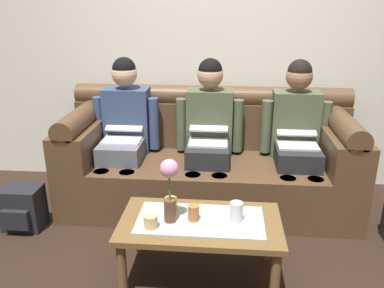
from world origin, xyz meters
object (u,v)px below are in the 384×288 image
at_px(coffee_table, 200,228).
at_px(person_left, 124,127).
at_px(couch, 208,162).
at_px(person_right, 296,131).
at_px(cup_far_center, 151,221).
at_px(flower_vase, 170,184).
at_px(person_middle, 209,129).
at_px(cup_far_left, 194,213).
at_px(backpack_left, 23,208).
at_px(cup_near_left, 236,211).
at_px(cup_near_right, 171,204).

bearing_deg(coffee_table, person_left, 124.88).
distance_m(couch, person_left, 0.76).
bearing_deg(person_right, person_left, 180.00).
bearing_deg(cup_far_center, flower_vase, 39.56).
bearing_deg(person_middle, cup_far_left, -92.26).
bearing_deg(cup_far_center, backpack_left, 152.60).
xyz_separation_m(couch, person_right, (0.71, -0.00, 0.29)).
bearing_deg(coffee_table, cup_near_left, 2.01).
distance_m(person_left, person_right, 1.41).
bearing_deg(couch, cup_far_center, -103.89).
relative_size(coffee_table, cup_far_center, 12.17).
bearing_deg(cup_far_center, person_right, 48.87).
xyz_separation_m(person_left, coffee_table, (0.71, -1.01, -0.31)).
bearing_deg(cup_far_center, coffee_table, 22.57).
bearing_deg(person_left, person_middle, -0.02).
xyz_separation_m(cup_near_right, cup_far_center, (-0.09, -0.22, -0.00)).
relative_size(couch, cup_far_center, 29.44).
xyz_separation_m(couch, cup_far_center, (-0.28, -1.13, 0.08)).
relative_size(cup_near_left, backpack_left, 0.35).
xyz_separation_m(couch, cup_near_left, (0.21, -1.01, 0.10)).
bearing_deg(backpack_left, cup_near_left, -15.66).
relative_size(person_left, flower_vase, 3.10).
xyz_separation_m(person_right, cup_near_left, (-0.49, -1.01, -0.19)).
bearing_deg(couch, cup_near_right, -101.90).
distance_m(person_left, backpack_left, 1.01).
relative_size(person_right, backpack_left, 3.67).
bearing_deg(backpack_left, coffee_table, -18.22).
xyz_separation_m(cup_near_right, cup_far_left, (0.15, -0.11, 0.01)).
bearing_deg(person_left, couch, 0.33).
bearing_deg(person_left, backpack_left, -140.53).
xyz_separation_m(flower_vase, cup_near_right, (-0.01, 0.13, -0.20)).
relative_size(person_right, cup_near_left, 10.35).
xyz_separation_m(flower_vase, cup_far_left, (0.14, 0.02, -0.19)).
relative_size(person_left, person_right, 1.00).
height_order(couch, person_right, person_right).
bearing_deg(cup_far_center, person_middle, 76.06).
distance_m(person_middle, cup_far_left, 1.04).
distance_m(coffee_table, cup_near_left, 0.25).
distance_m(couch, cup_near_right, 0.94).
bearing_deg(couch, backpack_left, -157.90).
height_order(couch, cup_near_left, couch).
bearing_deg(cup_far_left, person_left, 123.05).
distance_m(person_right, backpack_left, 2.22).
height_order(person_right, cup_near_left, person_right).
height_order(person_middle, cup_near_left, person_middle).
relative_size(person_middle, coffee_table, 1.25).
distance_m(flower_vase, cup_near_right, 0.24).
bearing_deg(person_left, coffee_table, -55.12).
height_order(coffee_table, backpack_left, coffee_table).
xyz_separation_m(person_middle, flower_vase, (-0.18, -1.04, -0.01)).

